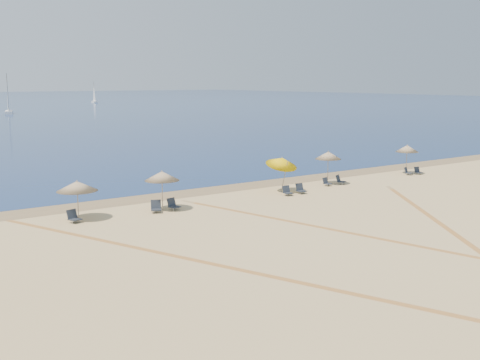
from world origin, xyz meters
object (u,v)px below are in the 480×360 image
(umbrella_4, at_px, (328,155))
(sailboat_2, at_px, (94,96))
(chair_5, at_px, (301,189))
(chair_8, at_px, (407,171))
(umbrella_1, at_px, (77,186))
(chair_3, at_px, (173,205))
(umbrella_2, at_px, (162,176))
(umbrella_3, at_px, (282,162))
(chair_4, at_px, (287,191))
(sailboat_0, at_px, (8,102))
(chair_1, at_px, (73,217))
(chair_9, at_px, (418,171))
(chair_7, at_px, (340,180))
(umbrella_5, at_px, (407,149))
(chair_2, at_px, (156,207))
(chair_6, at_px, (327,182))

(umbrella_4, distance_m, sailboat_2, 172.86)
(umbrella_4, relative_size, chair_5, 3.57)
(sailboat_2, bearing_deg, chair_8, -93.66)
(umbrella_1, distance_m, chair_3, 5.77)
(umbrella_2, relative_size, umbrella_3, 0.88)
(chair_3, height_order, chair_4, chair_3)
(umbrella_3, bearing_deg, umbrella_2, -177.47)
(umbrella_1, height_order, umbrella_2, umbrella_2)
(chair_5, bearing_deg, sailboat_0, 91.85)
(chair_1, height_order, chair_9, chair_1)
(chair_7, bearing_deg, umbrella_5, -20.73)
(chair_4, xyz_separation_m, sailboat_2, (47.78, 169.17, 1.97))
(umbrella_4, distance_m, chair_9, 9.61)
(sailboat_0, bearing_deg, chair_2, -84.08)
(umbrella_5, height_order, chair_9, umbrella_5)
(umbrella_2, relative_size, chair_3, 2.99)
(umbrella_2, xyz_separation_m, chair_6, (13.63, 0.42, -1.79))
(chair_2, distance_m, sailboat_0, 114.15)
(umbrella_5, distance_m, chair_4, 14.19)
(umbrella_4, bearing_deg, chair_9, -4.67)
(chair_2, xyz_separation_m, sailboat_2, (57.35, 168.80, 1.95))
(umbrella_4, height_order, chair_4, umbrella_4)
(chair_8, bearing_deg, umbrella_1, 159.13)
(chair_5, bearing_deg, chair_9, 8.31)
(umbrella_3, relative_size, umbrella_5, 1.11)
(umbrella_2, bearing_deg, sailboat_2, 71.38)
(chair_1, bearing_deg, umbrella_3, -13.17)
(chair_1, relative_size, sailboat_2, 0.11)
(umbrella_2, xyz_separation_m, chair_3, (0.52, -0.35, -1.75))
(umbrella_2, distance_m, chair_8, 22.62)
(umbrella_1, height_order, chair_5, umbrella_1)
(umbrella_4, distance_m, sailboat_0, 111.70)
(chair_4, bearing_deg, chair_3, -176.18)
(chair_5, height_order, chair_8, chair_5)
(umbrella_1, bearing_deg, chair_2, -11.85)
(sailboat_0, relative_size, sailboat_2, 1.26)
(umbrella_2, height_order, chair_6, umbrella_2)
(chair_3, relative_size, chair_6, 1.27)
(chair_4, relative_size, chair_8, 0.93)
(chair_4, bearing_deg, chair_2, -175.55)
(chair_2, bearing_deg, umbrella_4, 28.72)
(umbrella_1, xyz_separation_m, chair_3, (5.49, -0.86, -1.57))
(chair_1, height_order, chair_5, chair_1)
(umbrella_5, relative_size, chair_7, 2.96)
(umbrella_5, relative_size, chair_9, 3.71)
(umbrella_1, distance_m, chair_4, 14.07)
(umbrella_2, relative_size, chair_6, 3.80)
(chair_3, xyz_separation_m, chair_5, (9.62, -0.41, -0.01))
(umbrella_3, height_order, chair_8, umbrella_3)
(umbrella_1, xyz_separation_m, umbrella_4, (19.10, 0.36, 0.30))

